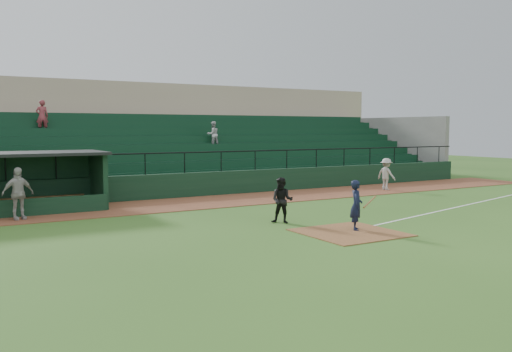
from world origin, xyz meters
TOP-DOWN VIEW (x-y plane):
  - ground at (0.00, 0.00)m, footprint 90.00×90.00m
  - warning_track at (0.00, 8.00)m, footprint 40.00×4.00m
  - home_plate_dirt at (0.00, -1.00)m, footprint 3.00×3.00m
  - foul_line at (8.00, 1.20)m, footprint 17.49×4.44m
  - stadium_structure at (-0.00, 16.46)m, footprint 38.00×13.08m
  - batter_at_plate at (0.47, -0.76)m, footprint 1.14×0.73m
  - umpire at (-0.89, 1.65)m, footprint 1.00×1.00m
  - runner at (9.67, 7.41)m, footprint 0.81×1.20m
  - dugout_player_a at (-8.92, 7.07)m, footprint 1.21×0.73m

SIDE VIEW (x-z plane):
  - ground at x=0.00m, z-range 0.00..0.00m
  - foul_line at x=8.00m, z-range 0.00..0.01m
  - warning_track at x=0.00m, z-range 0.00..0.03m
  - home_plate_dirt at x=0.00m, z-range 0.00..0.03m
  - umpire at x=-0.89m, z-range 0.00..1.63m
  - batter_at_plate at x=0.47m, z-range 0.00..1.68m
  - runner at x=9.67m, z-range 0.03..1.76m
  - dugout_player_a at x=-8.92m, z-range 0.03..1.96m
  - stadium_structure at x=0.00m, z-range -0.90..5.50m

